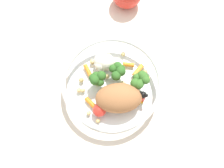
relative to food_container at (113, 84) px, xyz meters
name	(u,v)px	position (x,y,z in m)	size (l,w,h in m)	color
ground_plane	(111,80)	(-0.02, -0.01, -0.03)	(2.40, 2.40, 0.00)	silver
food_container	(113,84)	(0.00, 0.00, 0.00)	(0.21, 0.21, 0.06)	white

